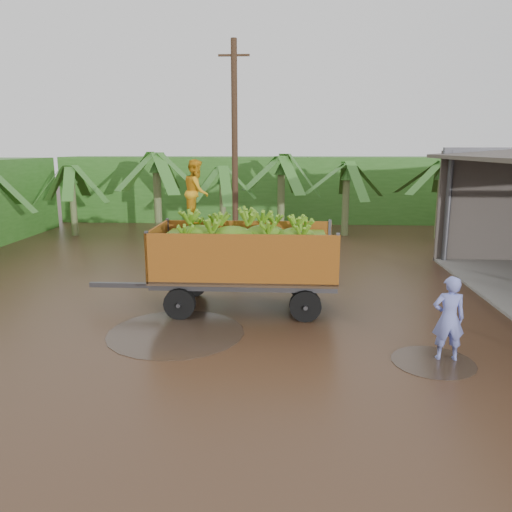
{
  "coord_description": "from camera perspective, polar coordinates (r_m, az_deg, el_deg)",
  "views": [
    {
      "loc": [
        -0.52,
        -12.51,
        4.11
      ],
      "look_at": [
        -1.29,
        0.45,
        1.28
      ],
      "focal_mm": 35.0,
      "sensor_mm": 36.0,
      "label": 1
    }
  ],
  "objects": [
    {
      "name": "ground",
      "position": [
        13.18,
        5.51,
        -5.92
      ],
      "size": [
        100.0,
        100.0,
        0.0
      ],
      "primitive_type": "plane",
      "color": "black",
      "rests_on": "ground"
    },
    {
      "name": "hedge_north",
      "position": [
        28.64,
        0.42,
        7.68
      ],
      "size": [
        22.0,
        3.0,
        3.6
      ],
      "primitive_type": "cube",
      "color": "#2D661E",
      "rests_on": "ground"
    },
    {
      "name": "banana_trailer",
      "position": [
        12.8,
        -1.43,
        0.12
      ],
      "size": [
        6.41,
        2.25,
        3.81
      ],
      "rotation": [
        0.0,
        0.0,
        0.0
      ],
      "color": "#C9721C",
      "rests_on": "ground"
    },
    {
      "name": "man_blue",
      "position": [
        10.47,
        21.15,
        -6.67
      ],
      "size": [
        0.63,
        0.42,
        1.7
      ],
      "primitive_type": "imported",
      "rotation": [
        0.0,
        0.0,
        3.11
      ],
      "color": "#747FD4",
      "rests_on": "ground"
    },
    {
      "name": "utility_pole",
      "position": [
        20.07,
        -2.45,
        12.33
      ],
      "size": [
        1.2,
        0.24,
        8.13
      ],
      "color": "#47301E",
      "rests_on": "ground"
    },
    {
      "name": "banana_plants",
      "position": [
        19.72,
        -10.19,
        5.42
      ],
      "size": [
        24.56,
        21.34,
        4.02
      ],
      "color": "#2D661E",
      "rests_on": "ground"
    }
  ]
}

